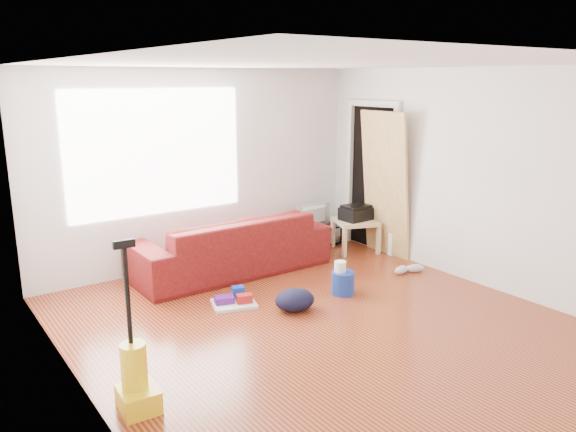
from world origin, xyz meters
TOP-DOWN VIEW (x-y plane):
  - room at (0.07, 0.15)m, footprint 4.51×5.01m
  - sofa at (0.08, 1.95)m, footprint 2.46×0.96m
  - tv_stand at (1.65, 2.22)m, footprint 0.80×0.52m
  - tv at (1.65, 2.22)m, footprint 0.58×0.08m
  - side_table at (1.95, 1.70)m, footprint 0.71×0.71m
  - printer at (1.95, 1.70)m, footprint 0.42×0.32m
  - bucket at (0.73, 0.55)m, footprint 0.33×0.33m
  - toilet_paper at (0.71, 0.59)m, footprint 0.13×0.13m
  - cleaning_tray at (-0.43, 0.99)m, footprint 0.54×0.48m
  - backpack at (0.00, 0.49)m, footprint 0.50×0.44m
  - sneakers at (1.85, 0.61)m, footprint 0.45×0.23m
  - vacuum at (-2.00, -0.29)m, footprint 0.29×0.32m
  - door_panel at (2.13, 1.34)m, footprint 0.24×0.79m

SIDE VIEW (x-z plane):
  - sofa at x=0.08m, z-range -0.36..0.36m
  - bucket at x=0.73m, z-range -0.13..0.13m
  - backpack at x=0.00m, z-range -0.12..0.12m
  - door_panel at x=2.13m, z-range -0.98..0.98m
  - cleaning_tray at x=-0.43m, z-range -0.03..0.13m
  - sneakers at x=1.85m, z-range 0.00..0.10m
  - tv_stand at x=1.65m, z-range 0.01..0.29m
  - toilet_paper at x=0.71m, z-range 0.13..0.25m
  - vacuum at x=-2.00m, z-range -0.40..0.88m
  - side_table at x=1.95m, z-range 0.15..0.60m
  - tv at x=1.65m, z-range 0.28..0.61m
  - printer at x=1.95m, z-range 0.44..0.66m
  - room at x=0.07m, z-range 0.00..2.51m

